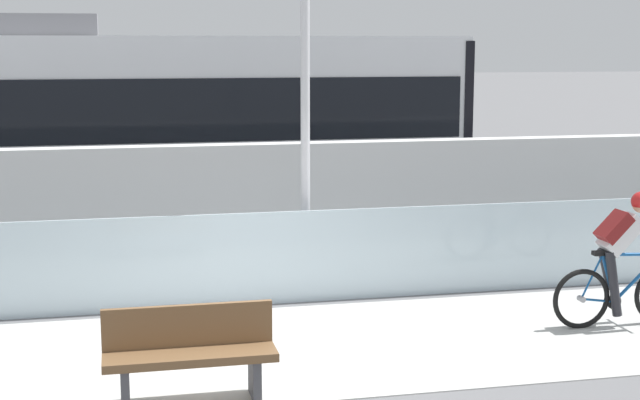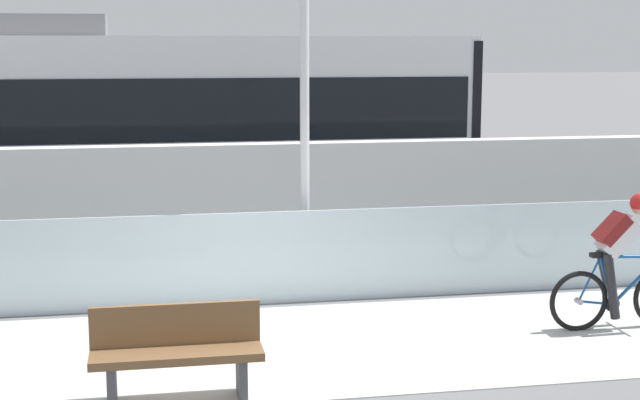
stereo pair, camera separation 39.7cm
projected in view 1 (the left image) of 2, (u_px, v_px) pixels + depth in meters
The scene contains 10 objects.
ground_plane at pixel (256, 351), 10.20m from camera, with size 200.00×200.00×0.00m, color slate.
bike_path_deck at pixel (256, 351), 10.20m from camera, with size 32.00×3.20×0.01m, color beige.
glass_parapet at pixel (234, 260), 11.88m from camera, with size 32.00×0.05×1.20m, color silver.
concrete_barrier_wall at pixel (218, 209), 13.56m from camera, with size 32.00×0.36×1.89m, color silver.
tram_rail_near at pixel (203, 239), 16.11m from camera, with size 32.00×0.08×0.01m, color #595654.
tram_rail_far at pixel (196, 224), 17.49m from camera, with size 32.00×0.08×0.01m, color #595654.
tram at pixel (147, 127), 16.30m from camera, with size 11.06×2.54×3.81m.
cyclist_on_bike at pixel (623, 260), 10.99m from camera, with size 1.77×0.58×1.61m.
lamp_post_antenna at pixel (305, 46), 11.94m from camera, with size 0.28×0.28×5.20m.
bench at pixel (190, 351), 8.71m from camera, with size 1.60×0.45×0.89m.
Camera 1 is at (-1.43, -9.71, 3.29)m, focal length 52.52 mm.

